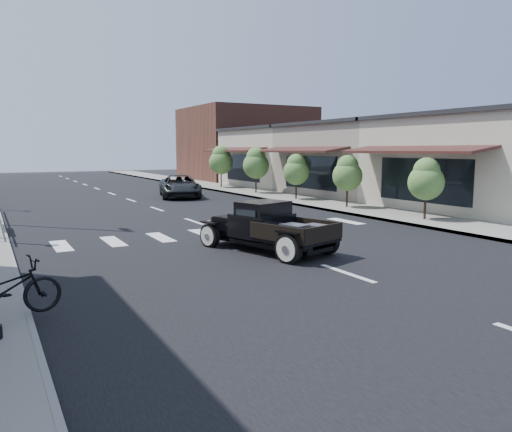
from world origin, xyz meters
TOP-DOWN VIEW (x-y plane):
  - ground at (0.00, 0.00)m, footprint 120.00×120.00m
  - road at (0.00, 15.00)m, footprint 14.00×80.00m
  - road_markings at (0.00, 10.00)m, footprint 12.00×60.00m
  - sidewalk_right at (8.50, 15.00)m, footprint 3.00×80.00m
  - storefront_near at (15.00, 4.00)m, footprint 10.00×9.00m
  - storefront_mid at (15.00, 13.00)m, footprint 10.00×9.00m
  - storefront_far at (15.00, 22.00)m, footprint 10.00×9.00m
  - far_building_right at (15.50, 32.00)m, footprint 11.00×10.00m
  - small_tree_a at (8.30, 2.26)m, footprint 1.46×1.46m
  - small_tree_b at (8.30, 7.30)m, footprint 1.49×1.49m
  - small_tree_c at (8.30, 11.92)m, footprint 1.50×1.50m
  - small_tree_d at (8.30, 16.77)m, footprint 1.73×1.73m
  - small_tree_e at (8.30, 22.29)m, footprint 1.82×1.82m
  - hotrod_pickup at (-0.33, 0.27)m, footprint 3.23×4.77m
  - second_car at (3.16, 17.32)m, footprint 3.54×5.44m
  - motorcycle at (-7.43, -3.11)m, footprint 2.02×1.05m

SIDE VIEW (x-z plane):
  - ground at x=0.00m, z-range 0.00..0.00m
  - road_markings at x=0.00m, z-range -0.03..0.03m
  - road at x=0.00m, z-range 0.00..0.02m
  - sidewalk_right at x=8.50m, z-range 0.00..0.15m
  - motorcycle at x=-7.43m, z-range 0.15..1.16m
  - second_car at x=3.16m, z-range 0.00..1.39m
  - hotrod_pickup at x=-0.33m, z-range 0.00..1.51m
  - small_tree_a at x=8.30m, z-range 0.15..2.58m
  - small_tree_b at x=8.30m, z-range 0.15..2.63m
  - small_tree_c at x=8.30m, z-range 0.15..2.65m
  - small_tree_d at x=8.30m, z-range 0.15..3.03m
  - small_tree_e at x=8.30m, z-range 0.15..3.18m
  - storefront_near at x=15.00m, z-range 0.00..4.50m
  - storefront_mid at x=15.00m, z-range 0.00..4.50m
  - storefront_far at x=15.00m, z-range 0.00..4.50m
  - far_building_right at x=15.50m, z-range 0.00..7.00m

